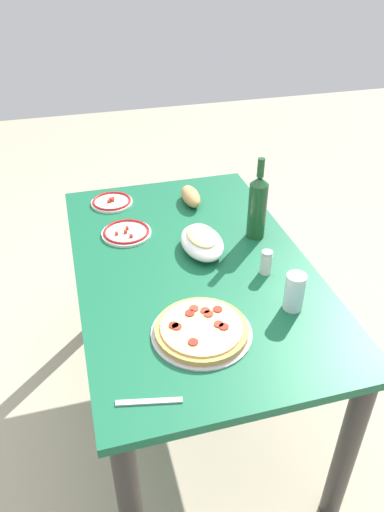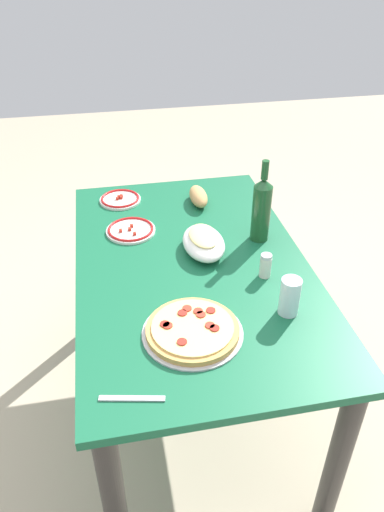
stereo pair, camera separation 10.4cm
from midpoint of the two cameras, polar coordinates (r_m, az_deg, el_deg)
ground_plane at (r=2.24m, az=-1.38°, el=-16.38°), size 8.00×8.00×0.00m
dining_table at (r=1.81m, az=-1.65°, el=-4.10°), size 1.32×0.82×0.74m
pepperoni_pizza at (r=1.45m, az=-0.95°, el=-8.67°), size 0.30×0.30×0.03m
baked_pasta_dish at (r=1.77m, az=-0.50°, el=1.74°), size 0.24×0.15×0.08m
wine_bottle at (r=1.83m, az=6.07°, el=5.82°), size 0.07×0.07×0.32m
water_glass at (r=1.52m, az=10.03°, el=-4.20°), size 0.06×0.06×0.13m
side_plate_near at (r=2.14m, az=-10.77°, el=6.23°), size 0.18×0.18×0.02m
side_plate_far at (r=1.91m, az=-9.24°, el=2.72°), size 0.19×0.19×0.02m
bread_loaf at (r=2.09m, az=-1.58°, el=6.98°), size 0.17×0.07×0.06m
spice_shaker at (r=1.67m, az=6.95°, el=-0.79°), size 0.04×0.04×0.09m
fork_right at (r=1.29m, az=-7.44°, el=-16.62°), size 0.05×0.17×0.00m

